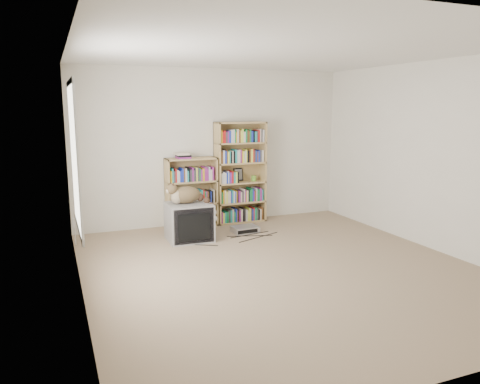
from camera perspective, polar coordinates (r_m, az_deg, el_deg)
name	(u,v)px	position (r m, az deg, el deg)	size (l,w,h in m)	color
floor	(282,269)	(5.66, 5.13, -9.30)	(4.50, 5.00, 0.01)	gray
wall_back	(213,147)	(7.66, -3.31, 5.49)	(4.50, 0.02, 2.50)	white
wall_front	(460,207)	(3.38, 25.22, -1.71)	(4.50, 0.02, 2.50)	white
wall_left	(76,175)	(4.78, -19.40, 1.96)	(0.02, 5.00, 2.50)	white
wall_right	(436,157)	(6.70, 22.74, 4.00)	(0.02, 5.00, 2.50)	white
ceiling	(286,51)	(5.36, 5.58, 16.75)	(4.50, 5.00, 0.02)	white
window	(75,157)	(4.96, -19.48, 3.99)	(0.02, 1.22, 1.52)	white
crt_tv	(189,222)	(6.78, -6.24, -3.62)	(0.63, 0.58, 0.54)	#969698
cat	(190,197)	(6.70, -6.13, -0.63)	(0.69, 0.48, 0.53)	#342715
bookcase_tall	(240,175)	(7.73, 0.00, 2.13)	(0.83, 0.30, 1.66)	tan
bookcase_short	(191,195)	(7.50, -5.98, -0.38)	(0.80, 0.30, 1.11)	tan
book_stack	(183,156)	(7.35, -7.00, 4.43)	(0.21, 0.27, 0.09)	red
green_mug	(253,178)	(7.81, 1.65, 1.70)	(0.08, 0.08, 0.09)	#6AAD31
framed_print	(238,174)	(7.80, -0.22, 2.16)	(0.16, 0.01, 0.22)	black
dvd_player	(245,229)	(7.20, 0.60, -4.55)	(0.39, 0.28, 0.09)	silver
wall_outlet	(73,223)	(6.87, -19.68, -3.55)	(0.01, 0.08, 0.13)	silver
floor_cables	(225,241)	(6.74, -1.84, -5.96)	(1.20, 0.70, 0.01)	black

